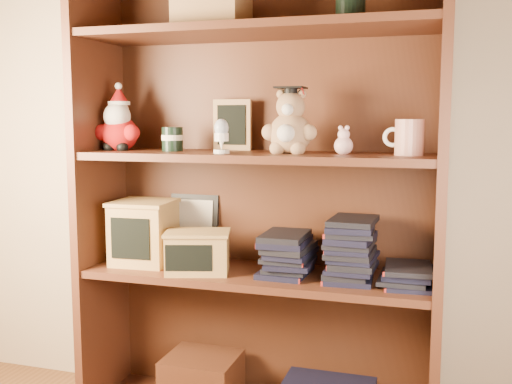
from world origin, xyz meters
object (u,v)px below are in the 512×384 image
(grad_teddy_bear, at_px, (290,127))
(teacher_mug, at_px, (408,137))
(bookcase, at_px, (260,202))
(treats_box, at_px, (144,232))

(grad_teddy_bear, relative_size, teacher_mug, 1.77)
(grad_teddy_bear, distance_m, teacher_mug, 0.37)
(bookcase, distance_m, treats_box, 0.43)
(teacher_mug, bearing_deg, bookcase, 174.05)
(bookcase, height_order, teacher_mug, bookcase)
(grad_teddy_bear, bearing_deg, treats_box, 179.39)
(grad_teddy_bear, height_order, teacher_mug, grad_teddy_bear)
(grad_teddy_bear, relative_size, treats_box, 0.98)
(teacher_mug, xyz_separation_m, treats_box, (-0.90, -0.00, -0.34))
(treats_box, bearing_deg, bookcase, 7.13)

